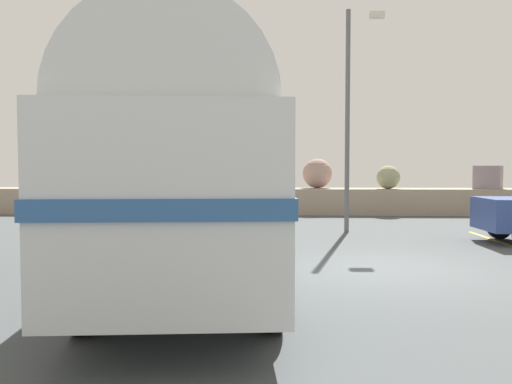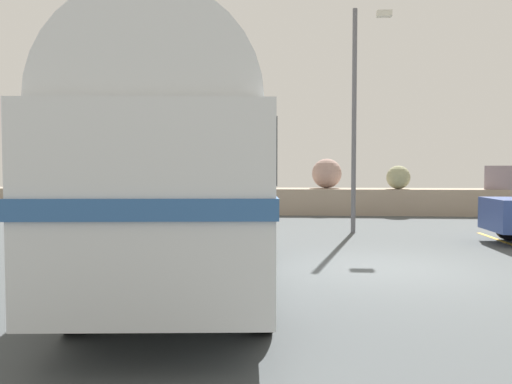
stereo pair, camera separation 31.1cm
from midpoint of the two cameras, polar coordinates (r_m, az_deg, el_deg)
The scene contains 4 objects.
ground at distance 10.50m, azimuth 12.57°, elevation -8.24°, with size 32.00×26.00×0.02m.
breakwater at distance 22.08m, azimuth 7.61°, elevation -0.74°, with size 31.36×2.13×2.38m.
vintage_coach at distance 8.75m, azimuth -7.96°, elevation 3.04°, with size 3.18×8.77×3.70m.
lamp_post at distance 15.92m, azimuth 9.98°, elevation 9.10°, with size 1.19×0.43×6.72m.
Camera 1 is at (-2.02, -10.15, 2.00)m, focal length 35.96 mm.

